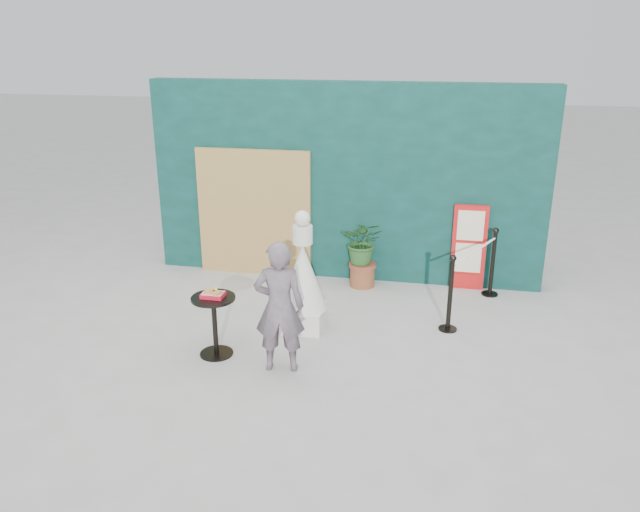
% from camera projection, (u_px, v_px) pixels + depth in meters
% --- Properties ---
extents(ground, '(60.00, 60.00, 0.00)m').
position_uv_depth(ground, '(299.00, 374.00, 7.09)').
color(ground, '#ADAAA5').
rests_on(ground, ground).
extents(back_wall, '(6.00, 0.30, 3.00)m').
position_uv_depth(back_wall, '(345.00, 183.00, 9.49)').
color(back_wall, '#0A2F27').
rests_on(back_wall, ground).
extents(bamboo_fence, '(1.80, 0.08, 2.00)m').
position_uv_depth(bamboo_fence, '(254.00, 213.00, 9.72)').
color(bamboo_fence, tan).
rests_on(bamboo_fence, ground).
extents(woman, '(0.62, 0.46, 1.55)m').
position_uv_depth(woman, '(279.00, 307.00, 6.94)').
color(woman, slate).
rests_on(woman, ground).
extents(menu_board, '(0.50, 0.07, 1.30)m').
position_uv_depth(menu_board, '(469.00, 248.00, 9.24)').
color(menu_board, red).
rests_on(menu_board, ground).
extents(statue, '(0.62, 0.62, 1.59)m').
position_uv_depth(statue, '(303.00, 282.00, 7.97)').
color(statue, white).
rests_on(statue, ground).
extents(cafe_table, '(0.52, 0.52, 0.75)m').
position_uv_depth(cafe_table, '(214.00, 317.00, 7.35)').
color(cafe_table, black).
rests_on(cafe_table, ground).
extents(food_basket, '(0.26, 0.19, 0.11)m').
position_uv_depth(food_basket, '(213.00, 294.00, 7.25)').
color(food_basket, red).
rests_on(food_basket, cafe_table).
extents(planter, '(0.62, 0.54, 1.05)m').
position_uv_depth(planter, '(363.00, 248.00, 9.35)').
color(planter, brown).
rests_on(planter, ground).
extents(stanchion_barrier, '(0.84, 1.54, 1.03)m').
position_uv_depth(stanchion_barrier, '(473.00, 278.00, 8.52)').
color(stanchion_barrier, black).
rests_on(stanchion_barrier, ground).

